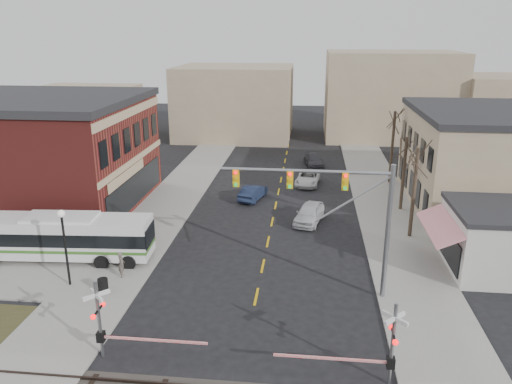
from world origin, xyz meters
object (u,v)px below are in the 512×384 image
rr_crossing_east (382,345)px  car_c (308,178)px  street_lamp (64,233)px  pedestrian_near (121,264)px  car_b (253,192)px  pedestrian_far (119,232)px  rr_crossing_west (108,321)px  traffic_signal_mast (341,203)px  transit_bus (63,236)px  trash_bin (103,285)px  car_d (314,160)px  car_a (309,213)px

rr_crossing_east → car_c: (-3.41, 29.49, -1.31)m
street_lamp → pedestrian_near: (2.79, 1.34, -2.56)m
rr_crossing_east → car_b: size_ratio=1.36×
rr_crossing_east → pedestrian_far: bearing=141.9°
rr_crossing_west → pedestrian_far: size_ratio=3.31×
traffic_signal_mast → rr_crossing_east: 8.56m
rr_crossing_east → car_b: rr_crossing_east is taller
traffic_signal_mast → rr_crossing_east: size_ratio=1.69×
transit_bus → traffic_signal_mast: bearing=-8.8°
trash_bin → car_c: bearing=63.1°
trash_bin → rr_crossing_east: bearing=-22.4°
transit_bus → trash_bin: transit_bus is taller
street_lamp → car_c: (14.16, 22.60, -2.85)m
transit_bus → car_d: (16.76, 26.59, -1.06)m
trash_bin → pedestrian_far: (-1.59, 6.92, 0.43)m
car_d → transit_bus: bearing=-131.4°
rr_crossing_east → car_a: (-3.21, 19.09, -1.20)m
street_lamp → car_b: 19.89m
rr_crossing_west → transit_bus: bearing=125.9°
rr_crossing_west → street_lamp: size_ratio=1.17×
car_a → car_c: 10.40m
traffic_signal_mast → pedestrian_far: (-15.25, 5.62, -4.75)m
car_a → car_d: 17.83m
traffic_signal_mast → car_c: 22.60m
transit_bus → pedestrian_far: bearing=45.7°
car_b → rr_crossing_west: bearing=95.6°
pedestrian_far → car_a: bearing=-31.1°
rr_crossing_west → pedestrian_near: rr_crossing_west is taller
rr_crossing_east → pedestrian_far: (-16.77, 13.17, -1.00)m
traffic_signal_mast → car_a: bearing=98.3°
car_b → pedestrian_near: bearing=83.5°
pedestrian_near → pedestrian_far: 5.32m
rr_crossing_east → car_d: size_ratio=1.23×
pedestrian_far → street_lamp: bearing=-151.9°
car_d → car_c: bearing=-103.9°
transit_bus → trash_bin: size_ratio=14.28×
rr_crossing_west → car_d: 37.71m
transit_bus → street_lamp: 4.36m
street_lamp → car_d: (14.78, 30.03, -2.85)m
rr_crossing_west → car_b: rr_crossing_west is taller
rr_crossing_west → street_lamp: street_lamp is taller
street_lamp → car_b: size_ratio=1.17×
car_b → car_d: size_ratio=0.90×
traffic_signal_mast → trash_bin: bearing=-174.6°
transit_bus → car_b: transit_bus is taller
traffic_signal_mast → car_b: traffic_signal_mast is taller
car_a → rr_crossing_west: bearing=-103.0°
car_a → pedestrian_far: pedestrian_far is taller
trash_bin → car_a: size_ratio=0.18×
car_a → pedestrian_far: 14.80m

